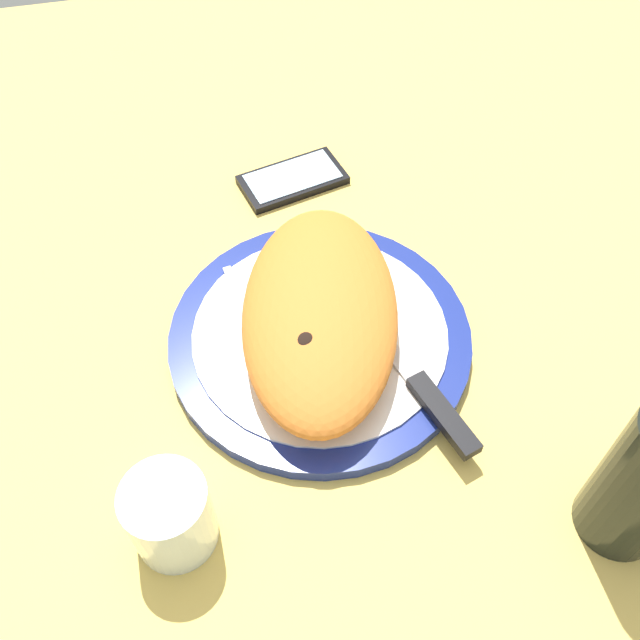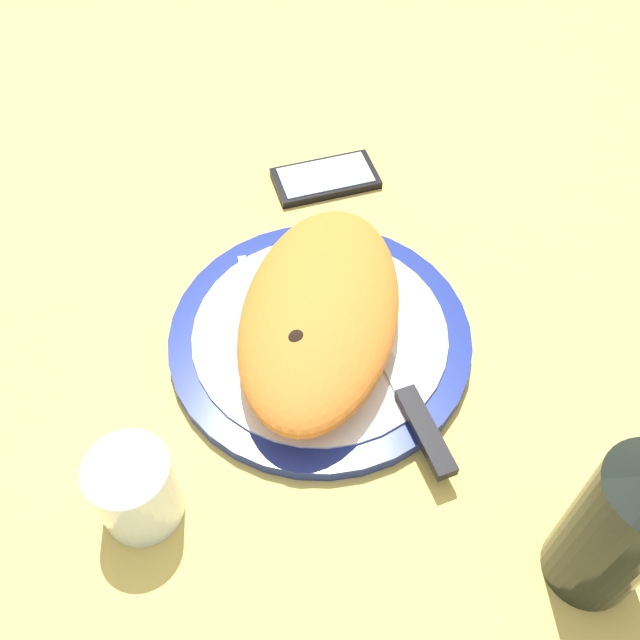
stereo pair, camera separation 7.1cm
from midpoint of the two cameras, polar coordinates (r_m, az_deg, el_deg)
The scene contains 8 objects.
ground_plane at distance 75.71cm, azimuth 2.69°, elevation -2.63°, with size 150.00×150.00×3.00cm, color #DBB756.
plate at distance 73.74cm, azimuth 2.76°, elevation -1.58°, with size 31.21×31.21×1.88cm.
calzone at distance 70.16cm, azimuth 2.53°, elevation 0.22°, with size 30.93×21.62×6.44cm.
fork at distance 72.99cm, azimuth -2.45°, elevation -0.79°, with size 16.61×3.94×0.40cm.
knife at distance 68.76cm, azimuth 10.23°, elevation -6.81°, with size 22.49×8.49×1.20cm.
smartphone at distance 90.55cm, azimuth 2.73°, elevation 11.14°, with size 9.41×13.94×1.16cm.
water_glass at distance 63.55cm, azimuth -11.28°, elevation -13.58°, with size 7.18×7.18×8.27cm.
wine_bottle at distance 60.67cm, azimuth 26.33°, elevation -14.69°, with size 7.40×7.40×24.14cm.
Camera 2 is at (42.86, -2.51, 60.96)cm, focal length 40.02 mm.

